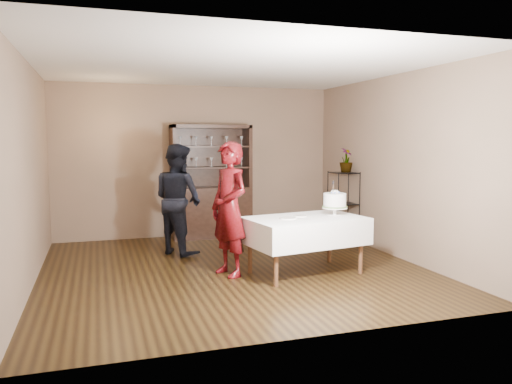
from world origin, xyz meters
The scene contains 14 objects.
floor centered at (0.00, 0.00, 0.00)m, with size 5.00×5.00×0.00m, color black.
ceiling centered at (0.00, 0.00, 2.70)m, with size 5.00×5.00×0.00m, color silver.
back_wall centered at (0.00, 2.50, 1.35)m, with size 5.00×0.02×2.70m, color brown.
wall_left centered at (-2.50, 0.00, 1.35)m, with size 0.02×5.00×2.70m, color brown.
wall_right centered at (2.50, 0.00, 1.35)m, with size 0.02×5.00×2.70m, color brown.
china_hutch centered at (0.20, 2.25, 0.66)m, with size 1.40×0.48×2.00m.
plant_etagere centered at (2.28, 1.20, 0.65)m, with size 0.42×0.42×1.20m.
cake_table centered at (0.83, -0.53, 0.57)m, with size 1.61×1.15×0.74m.
woman centered at (-0.13, -0.30, 0.86)m, with size 0.63×0.41×1.73m, color #3D0705.
man centered at (-0.57, 1.13, 0.84)m, with size 0.82×0.64×1.68m, color black.
cake centered at (1.28, -0.46, 0.93)m, with size 0.37×0.37×0.46m.
plate_near centered at (0.57, -0.56, 0.75)m, with size 0.22×0.22×0.01m, color white.
plate_far centered at (0.79, -0.44, 0.75)m, with size 0.17×0.17×0.01m, color white.
potted_plant centered at (2.31, 1.19, 1.39)m, with size 0.23×0.23×0.41m, color #4B7236.
Camera 1 is at (-1.73, -6.42, 1.76)m, focal length 35.00 mm.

